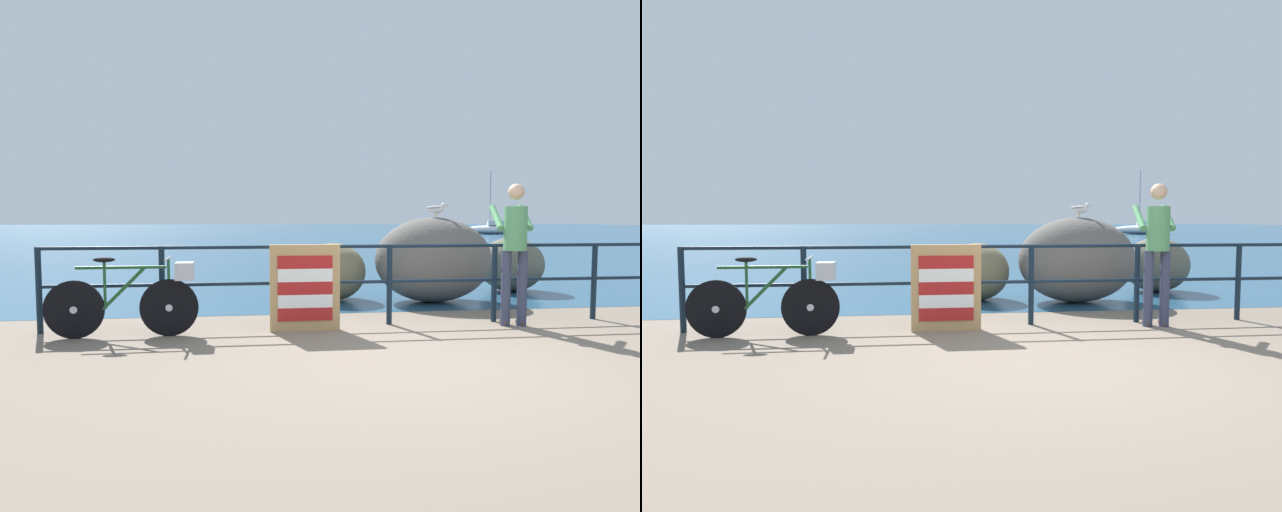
{
  "view_description": "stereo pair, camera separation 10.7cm",
  "coord_description": "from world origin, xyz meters",
  "views": [
    {
      "loc": [
        -1.77,
        -4.85,
        1.37
      ],
      "look_at": [
        -0.84,
        2.25,
        0.85
      ],
      "focal_mm": 30.55,
      "sensor_mm": 36.0,
      "label": 1
    },
    {
      "loc": [
        -1.66,
        -4.87,
        1.37
      ],
      "look_at": [
        -0.84,
        2.25,
        0.85
      ],
      "focal_mm": 30.55,
      "sensor_mm": 36.0,
      "label": 2
    }
  ],
  "objects": [
    {
      "name": "ground_plane",
      "position": [
        0.0,
        20.0,
        -0.05
      ],
      "size": [
        120.0,
        120.0,
        0.1
      ],
      "primitive_type": "cube",
      "color": "#756656"
    },
    {
      "name": "sea_surface",
      "position": [
        0.0,
        47.7,
        0.0
      ],
      "size": [
        120.0,
        90.0,
        0.01
      ],
      "primitive_type": "cube",
      "color": "navy",
      "rests_on": "ground_plane"
    },
    {
      "name": "promenade_railing",
      "position": [
        0.0,
        1.85,
        0.64
      ],
      "size": [
        8.5,
        0.07,
        1.02
      ],
      "color": "black",
      "rests_on": "ground_plane"
    },
    {
      "name": "bicycle",
      "position": [
        -3.05,
        1.5,
        0.46
      ],
      "size": [
        1.7,
        0.48,
        0.92
      ],
      "rotation": [
        0.0,
        0.0,
        0.01
      ],
      "color": "black",
      "rests_on": "ground_plane"
    },
    {
      "name": "person_at_railing",
      "position": [
        1.53,
        1.57,
        0.99
      ],
      "size": [
        0.54,
        0.67,
        1.78
      ],
      "rotation": [
        0.0,
        0.0,
        1.36
      ],
      "color": "#333851",
      "rests_on": "ground_plane"
    },
    {
      "name": "folded_deckchair_stack",
      "position": [
        -1.11,
        1.59,
        0.52
      ],
      "size": [
        0.84,
        0.1,
        1.04
      ],
      "color": "tan",
      "rests_on": "ground_plane"
    },
    {
      "name": "breakwater_boulder_main",
      "position": [
        1.17,
        3.56,
        0.68
      ],
      "size": [
        1.89,
        1.34,
        1.36
      ],
      "color": "#605B56",
      "rests_on": "ground"
    },
    {
      "name": "breakwater_boulder_left",
      "position": [
        -0.39,
        3.95,
        0.47
      ],
      "size": [
        1.05,
        1.12,
        0.94
      ],
      "color": "#6E674A",
      "rests_on": "ground"
    },
    {
      "name": "breakwater_boulder_right",
      "position": [
        3.01,
        4.58,
        0.5
      ],
      "size": [
        1.19,
        1.08,
        0.99
      ],
      "color": "#5F5D4C",
      "rests_on": "ground"
    },
    {
      "name": "seagull",
      "position": [
        1.21,
        3.58,
        1.5
      ],
      "size": [
        0.34,
        0.18,
        0.23
      ],
      "rotation": [
        0.0,
        0.0,
        6.01
      ],
      "color": "gold",
      "rests_on": "breakwater_boulder_main"
    },
    {
      "name": "sailboat",
      "position": [
        17.11,
        35.53,
        0.42
      ],
      "size": [
        4.59,
        2.51,
        4.9
      ],
      "rotation": [
        0.0,
        0.0,
        2.85
      ],
      "color": "white",
      "rests_on": "sea_surface"
    }
  ]
}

